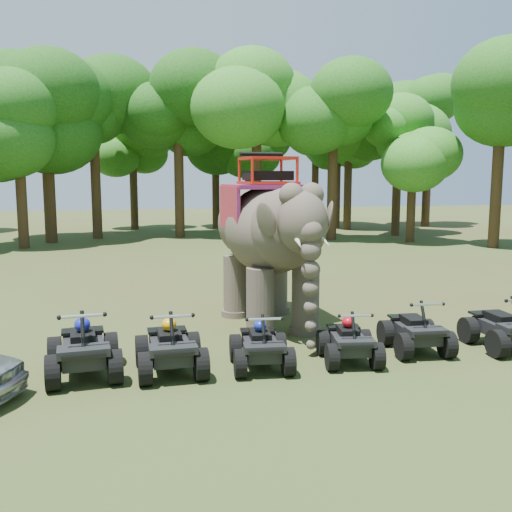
{
  "coord_description": "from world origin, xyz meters",
  "views": [
    {
      "loc": [
        -2.94,
        -12.29,
        3.85
      ],
      "look_at": [
        0.0,
        1.2,
        1.9
      ],
      "focal_mm": 40.0,
      "sensor_mm": 36.0,
      "label": 1
    }
  ],
  "objects": [
    {
      "name": "ground",
      "position": [
        0.0,
        0.0,
        0.0
      ],
      "size": [
        110.0,
        110.0,
        0.0
      ],
      "primitive_type": "plane",
      "color": "#47381E",
      "rests_on": "ground"
    },
    {
      "name": "elephant",
      "position": [
        0.47,
        1.83,
        2.22
      ],
      "size": [
        2.79,
        5.46,
        4.43
      ],
      "primitive_type": null,
      "rotation": [
        0.0,
        0.0,
        0.09
      ],
      "color": "#4B3F36",
      "rests_on": "ground"
    },
    {
      "name": "atv_0",
      "position": [
        -3.93,
        -1.22,
        0.69
      ],
      "size": [
        1.53,
        1.98,
        1.38
      ],
      "primitive_type": null,
      "rotation": [
        0.0,
        0.0,
        0.09
      ],
      "color": "black",
      "rests_on": "ground"
    },
    {
      "name": "atv_1",
      "position": [
        -2.28,
        -1.37,
        0.66
      ],
      "size": [
        1.35,
        1.82,
        1.32
      ],
      "primitive_type": null,
      "rotation": [
        0.0,
        0.0,
        0.03
      ],
      "color": "black",
      "rests_on": "ground"
    },
    {
      "name": "atv_2",
      "position": [
        -0.48,
        -1.48,
        0.59
      ],
      "size": [
        1.3,
        1.69,
        1.18
      ],
      "primitive_type": null,
      "rotation": [
        0.0,
        0.0,
        -0.09
      ],
      "color": "black",
      "rests_on": "ground"
    },
    {
      "name": "atv_3",
      "position": [
        1.39,
        -1.51,
        0.57
      ],
      "size": [
        1.34,
        1.7,
        1.15
      ],
      "primitive_type": null,
      "rotation": [
        0.0,
        0.0,
        -0.15
      ],
      "color": "black",
      "rests_on": "ground"
    },
    {
      "name": "atv_4",
      "position": [
        3.09,
        -1.15,
        0.61
      ],
      "size": [
        1.32,
        1.73,
        1.22
      ],
      "primitive_type": null,
      "rotation": [
        0.0,
        0.0,
        -0.08
      ],
      "color": "black",
      "rests_on": "ground"
    },
    {
      "name": "atv_5",
      "position": [
        5.1,
        -1.37,
        0.64
      ],
      "size": [
        1.28,
        1.74,
        1.28
      ],
      "primitive_type": null,
      "rotation": [
        0.0,
        0.0,
        -0.02
      ],
      "color": "black",
      "rests_on": "ground"
    },
    {
      "name": "tree_0",
      "position": [
        0.0,
        23.86,
        4.96
      ],
      "size": [
        6.94,
        6.94,
        9.91
      ],
      "primitive_type": null,
      "color": "#195114",
      "rests_on": "ground"
    },
    {
      "name": "tree_1",
      "position": [
        4.5,
        21.71,
        4.82
      ],
      "size": [
        6.75,
        6.75,
        9.64
      ],
      "primitive_type": null,
      "color": "#195114",
      "rests_on": "ground"
    },
    {
      "name": "tree_2",
      "position": [
        8.87,
        20.41,
        4.83
      ],
      "size": [
        6.76,
        6.76,
        9.66
      ],
      "primitive_type": null,
      "color": "#195114",
      "rests_on": "ground"
    },
    {
      "name": "tree_3",
      "position": [
        12.96,
        18.25,
        3.35
      ],
      "size": [
        4.68,
        4.68,
        6.69
      ],
      "primitive_type": null,
      "color": "#195114",
      "rests_on": "ground"
    },
    {
      "name": "tree_4",
      "position": [
        16.08,
        14.82,
        4.7
      ],
      "size": [
        6.58,
        6.58,
        9.4
      ],
      "primitive_type": null,
      "color": "#195114",
      "rests_on": "ground"
    },
    {
      "name": "tree_26",
      "position": [
        -8.64,
        19.94,
        4.12
      ],
      "size": [
        5.77,
        5.77,
        8.25
      ],
      "primitive_type": null,
      "color": "#195114",
      "rests_on": "ground"
    },
    {
      "name": "tree_27",
      "position": [
        -5.06,
        24.17,
        4.84
      ],
      "size": [
        6.78,
        6.78,
        9.68
      ],
      "primitive_type": null,
      "color": "#195114",
      "rests_on": "ground"
    },
    {
      "name": "tree_28",
      "position": [
        3.13,
        29.5,
        3.95
      ],
      "size": [
        5.54,
        5.54,
        7.91
      ],
      "primitive_type": null,
      "color": "#195114",
      "rests_on": "ground"
    },
    {
      "name": "tree_29",
      "position": [
        -2.77,
        29.85,
        4.05
      ],
      "size": [
        5.66,
        5.66,
        8.09
      ],
      "primitive_type": null,
      "color": "#195114",
      "rests_on": "ground"
    },
    {
      "name": "tree_30",
      "position": [
        -7.53,
        22.39,
        5.31
      ],
      "size": [
        7.44,
        7.44,
        10.62
      ],
      "primitive_type": null,
      "color": "#195114",
      "rests_on": "ground"
    },
    {
      "name": "tree_31",
      "position": [
        5.23,
        27.79,
        3.76
      ],
      "size": [
        5.27,
        5.27,
        7.52
      ],
      "primitive_type": null,
      "color": "#195114",
      "rests_on": "ground"
    },
    {
      "name": "tree_33",
      "position": [
        10.85,
        29.75,
        3.86
      ],
      "size": [
        5.4,
        5.4,
        7.72
      ],
      "primitive_type": null,
      "color": "#195114",
      "rests_on": "ground"
    },
    {
      "name": "tree_35",
      "position": [
        -7.63,
        22.61,
        4.82
      ],
      "size": [
        6.75,
        6.75,
        9.64
      ],
      "primitive_type": null,
      "color": "#195114",
      "rests_on": "ground"
    },
    {
      "name": "tree_36",
      "position": [
        13.78,
        21.87,
        4.05
      ],
      "size": [
        5.67,
        5.67,
        8.1
      ],
      "primitive_type": null,
      "color": "#195114",
      "rests_on": "ground"
    },
    {
      "name": "tree_37",
      "position": [
        11.76,
        27.57,
        5.4
      ],
      "size": [
        7.56,
        7.56,
        10.8
      ],
      "primitive_type": null,
      "color": "#195114",
      "rests_on": "ground"
    },
    {
      "name": "tree_38",
      "position": [
        12.21,
        26.41,
        4.37
      ],
      "size": [
        6.12,
        6.12,
        8.75
      ],
      "primitive_type": null,
      "color": "#195114",
      "rests_on": "ground"
    },
    {
      "name": "tree_39",
      "position": [
        19.01,
        27.54,
        5.32
      ],
      "size": [
        7.44,
        7.44,
        10.63
      ],
      "primitive_type": null,
      "color": "#195114",
      "rests_on": "ground"
    }
  ]
}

